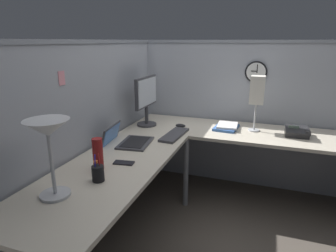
{
  "coord_description": "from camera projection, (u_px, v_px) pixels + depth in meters",
  "views": [
    {
      "loc": [
        -2.29,
        -0.52,
        1.57
      ],
      "look_at": [
        0.13,
        0.33,
        0.81
      ],
      "focal_mm": 30.8,
      "sensor_mm": 36.0,
      "label": 1
    }
  ],
  "objects": [
    {
      "name": "thermos_flask",
      "position": [
        98.0,
        154.0,
        1.93
      ],
      "size": [
        0.07,
        0.07,
        0.22
      ],
      "primitive_type": "cylinder",
      "color": "maroon",
      "rests_on": "desk"
    },
    {
      "name": "computer_mouse",
      "position": [
        181.0,
        126.0,
        2.91
      ],
      "size": [
        0.06,
        0.1,
        0.03
      ],
      "primitive_type": "ellipsoid",
      "color": "black",
      "rests_on": "desk"
    },
    {
      "name": "desk_lamp_dome",
      "position": [
        48.0,
        135.0,
        1.52
      ],
      "size": [
        0.24,
        0.24,
        0.44
      ],
      "color": "#B7BABF",
      "rests_on": "desk"
    },
    {
      "name": "pinned_note_leftmost",
      "position": [
        62.0,
        78.0,
        1.96
      ],
      "size": [
        0.06,
        0.0,
        0.1
      ],
      "primitive_type": "cube",
      "color": "pink"
    },
    {
      "name": "wall_clock",
      "position": [
        256.0,
        72.0,
        2.94
      ],
      "size": [
        0.04,
        0.22,
        0.22
      ],
      "color": "black"
    },
    {
      "name": "laptop",
      "position": [
        125.0,
        140.0,
        2.46
      ],
      "size": [
        0.38,
        0.42,
        0.22
      ],
      "color": "#38383D",
      "rests_on": "desk"
    },
    {
      "name": "book_stack",
      "position": [
        227.0,
        127.0,
        2.87
      ],
      "size": [
        0.3,
        0.23,
        0.04
      ],
      "color": "#335999",
      "rests_on": "desk"
    },
    {
      "name": "ground_plane",
      "position": [
        197.0,
        216.0,
        2.68
      ],
      "size": [
        6.8,
        6.8,
        0.0
      ],
      "primitive_type": "plane",
      "color": "#4C443D"
    },
    {
      "name": "cell_phone",
      "position": [
        124.0,
        163.0,
        2.05
      ],
      "size": [
        0.09,
        0.15,
        0.01
      ],
      "primitive_type": "cube",
      "rotation": [
        0.0,
        0.0,
        0.15
      ],
      "color": "black",
      "rests_on": "desk"
    },
    {
      "name": "pen_cup",
      "position": [
        98.0,
        173.0,
        1.78
      ],
      "size": [
        0.08,
        0.08,
        0.18
      ],
      "color": "black",
      "rests_on": "desk"
    },
    {
      "name": "cubicle_wall_right",
      "position": [
        241.0,
        115.0,
        3.16
      ],
      "size": [
        0.12,
        2.37,
        1.58
      ],
      "color": "#999EA8",
      "rests_on": "ground"
    },
    {
      "name": "monitor",
      "position": [
        146.0,
        97.0,
        2.9
      ],
      "size": [
        0.46,
        0.2,
        0.5
      ],
      "color": "#38383D",
      "rests_on": "desk"
    },
    {
      "name": "cubicle_wall_back",
      "position": [
        88.0,
        138.0,
        2.4
      ],
      "size": [
        2.57,
        0.12,
        1.58
      ],
      "color": "#999EA8",
      "rests_on": "ground"
    },
    {
      "name": "keyboard",
      "position": [
        174.0,
        135.0,
        2.65
      ],
      "size": [
        0.44,
        0.17,
        0.02
      ],
      "primitive_type": "cube",
      "rotation": [
        0.0,
        0.0,
        -0.06
      ],
      "color": "#38383D",
      "rests_on": "desk"
    },
    {
      "name": "office_phone",
      "position": [
        298.0,
        132.0,
        2.64
      ],
      "size": [
        0.19,
        0.21,
        0.11
      ],
      "color": "#232326",
      "rests_on": "desk"
    },
    {
      "name": "desk_lamp_paper",
      "position": [
        257.0,
        92.0,
        2.69
      ],
      "size": [
        0.13,
        0.13,
        0.53
      ],
      "color": "#B7BABF",
      "rests_on": "desk"
    },
    {
      "name": "desk",
      "position": [
        201.0,
        160.0,
        2.36
      ],
      "size": [
        2.35,
        2.15,
        0.73
      ],
      "color": "beige",
      "rests_on": "ground"
    }
  ]
}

